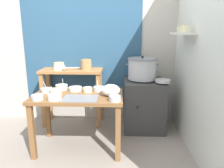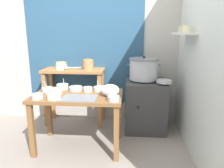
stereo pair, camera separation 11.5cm
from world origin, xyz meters
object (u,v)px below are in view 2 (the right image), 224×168
at_px(bowl_stack_enamel, 61,66).
at_px(prep_bowl_3, 47,89).
at_px(ladle, 67,68).
at_px(prep_bowl_2, 76,88).
at_px(steamer_pot, 144,69).
at_px(serving_tray, 80,98).
at_px(prep_bowl_5, 62,86).
at_px(prep_bowl_1, 37,96).
at_px(prep_bowl_7, 113,98).
at_px(plastic_bag, 110,90).
at_px(prep_table, 78,103).
at_px(wide_pan, 164,81).
at_px(back_shelf_table, 74,83).
at_px(prep_bowl_4, 99,89).
at_px(stove_block, 145,105).
at_px(clay_pot, 88,64).
at_px(prep_bowl_8, 54,96).
at_px(prep_bowl_6, 88,89).
at_px(prep_bowl_0, 56,91).

xyz_separation_m(bowl_stack_enamel, prep_bowl_3, (0.00, -0.65, -0.20)).
bearing_deg(ladle, prep_bowl_2, -62.35).
xyz_separation_m(bowl_stack_enamel, ladle, (0.10, -0.06, -0.02)).
bearing_deg(steamer_pot, serving_tray, -134.32).
bearing_deg(prep_bowl_3, prep_bowl_5, 40.21).
bearing_deg(prep_bowl_1, prep_bowl_7, -0.64).
bearing_deg(plastic_bag, prep_bowl_2, 156.09).
bearing_deg(prep_table, wide_pan, 21.34).
distance_m(back_shelf_table, prep_bowl_3, 0.69).
bearing_deg(prep_table, prep_bowl_4, 33.10).
bearing_deg(prep_bowl_2, stove_block, 24.87).
height_order(clay_pot, wide_pan, clay_pot).
bearing_deg(prep_bowl_8, back_shelf_table, 90.70).
xyz_separation_m(prep_table, ladle, (-0.33, 0.67, 0.33)).
xyz_separation_m(steamer_pot, bowl_stack_enamel, (-1.27, 0.09, 0.01)).
height_order(back_shelf_table, prep_bowl_8, back_shelf_table).
xyz_separation_m(steamer_pot, prep_bowl_6, (-0.74, -0.52, -0.18)).
bearing_deg(prep_table, prep_bowl_1, -151.93).
height_order(plastic_bag, prep_bowl_6, plastic_bag).
height_order(clay_pot, prep_bowl_4, clay_pot).
bearing_deg(prep_bowl_3, stove_block, 22.22).
height_order(prep_table, serving_tray, serving_tray).
bearing_deg(prep_bowl_1, prep_bowl_0, 56.20).
distance_m(plastic_bag, prep_bowl_5, 0.72).
distance_m(wide_pan, prep_bowl_1, 1.68).
bearing_deg(clay_pot, serving_tray, -85.78).
bearing_deg(prep_bowl_7, clay_pot, 115.55).
bearing_deg(ladle, prep_table, -63.89).
bearing_deg(prep_bowl_5, clay_pot, 64.15).
bearing_deg(prep_bowl_5, bowl_stack_enamel, 108.18).
distance_m(plastic_bag, prep_bowl_2, 0.52).
xyz_separation_m(back_shelf_table, steamer_pot, (1.08, -0.11, 0.26)).
height_order(stove_block, wide_pan, wide_pan).
distance_m(prep_table, stove_block, 1.10).
xyz_separation_m(ladle, prep_bowl_2, (0.26, -0.50, -0.19)).
distance_m(prep_table, prep_bowl_0, 0.31).
relative_size(steamer_pot, prep_bowl_4, 3.20).
xyz_separation_m(serving_tray, prep_bowl_1, (-0.48, -0.05, 0.03)).
xyz_separation_m(prep_bowl_3, prep_bowl_8, (0.20, -0.29, 0.01)).
relative_size(back_shelf_table, prep_bowl_8, 6.07).
relative_size(stove_block, prep_bowl_0, 5.39).
height_order(prep_bowl_5, prep_bowl_6, prep_bowl_5).
distance_m(ladle, prep_bowl_7, 1.21).
height_order(prep_bowl_4, prep_bowl_8, prep_bowl_8).
xyz_separation_m(prep_bowl_3, prep_bowl_7, (0.89, -0.31, 0.00)).
bearing_deg(prep_bowl_3, ladle, 80.52).
height_order(stove_block, prep_bowl_8, prep_bowl_8).
height_order(clay_pot, bowl_stack_enamel, clay_pot).
distance_m(stove_block, prep_bowl_8, 1.43).
bearing_deg(back_shelf_table, prep_bowl_0, -92.67).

